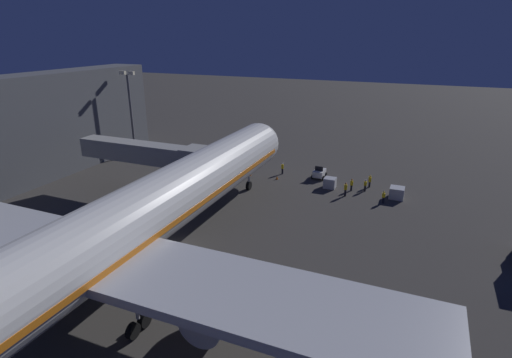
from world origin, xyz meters
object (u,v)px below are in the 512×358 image
Objects in this scene: apron_floodlight_mast at (130,107)px; traffic_cone_nose_starboard at (250,174)px; ground_crew_under_port_wing at (365,185)px; traffic_cone_nose_port at (277,178)px; baggage_container_near_belt at (330,183)px; baggage_container_mid_row at (397,193)px; ground_crew_near_nose_gear at (282,168)px; ground_crew_walking_aft at (346,189)px; baggage_tug_spare at (319,173)px; jet_bridge at (153,154)px; ground_crew_marshaller_fwd at (384,197)px; ground_crew_by_tug at (370,181)px; ground_crew_by_belt_loader at (352,184)px; airliner_at_gate at (106,240)px.

traffic_cone_nose_starboard is (-23.30, 1.83, -8.46)m from apron_floodlight_mast.
ground_crew_under_port_wing reaches higher than traffic_cone_nose_port.
baggage_container_near_belt is 9.06m from baggage_container_mid_row.
ground_crew_walking_aft is at bearing 154.06° from ground_crew_near_nose_gear.
baggage_tug_spare is at bearing -18.27° from baggage_container_mid_row.
ground_crew_near_nose_gear is at bearing 4.74° from baggage_tug_spare.
ground_crew_marshaller_fwd is at bearing -162.28° from jet_bridge.
apron_floodlight_mast is 24.86m from traffic_cone_nose_starboard.
ground_crew_marshaller_fwd is 20.35m from traffic_cone_nose_starboard.
ground_crew_near_nose_gear is 3.30× the size of traffic_cone_nose_starboard.
apron_floodlight_mast is 26.75× the size of traffic_cone_nose_port.
ground_crew_marshaller_fwd is (-15.77, 5.74, -0.09)m from ground_crew_near_nose_gear.
jet_bridge is 30.33m from ground_crew_marshaller_fwd.
apron_floodlight_mast is at bearing -3.23° from baggage_container_mid_row.
apron_floodlight_mast reaches higher than ground_crew_by_tug.
ground_crew_marshaller_fwd is at bearing 115.44° from ground_crew_by_tug.
ground_crew_walking_aft is 3.47× the size of traffic_cone_nose_port.
ground_crew_under_port_wing is (-7.22, 2.87, 0.15)m from baggage_tug_spare.
ground_crew_under_port_wing is 3.08× the size of traffic_cone_nose_starboard.
ground_crew_by_belt_loader is 11.13m from traffic_cone_nose_port.
ground_crew_by_belt_loader is at bearing -153.51° from jet_bridge.
jet_bridge is 18.55m from traffic_cone_nose_port.
ground_crew_marshaller_fwd is (-10.03, 6.21, 0.13)m from baggage_tug_spare.
baggage_tug_spare is 6.42m from ground_crew_by_belt_loader.
airliner_at_gate reaches higher than ground_crew_walking_aft.
baggage_tug_spare is 1.42× the size of ground_crew_near_nose_gear.
airliner_at_gate is 42.96m from apron_floodlight_mast.
airliner_at_gate is 37.23× the size of ground_crew_near_nose_gear.
ground_crew_by_belt_loader is 1.04× the size of ground_crew_marshaller_fwd.
airliner_at_gate is at bearing 65.99° from ground_crew_by_tug.
ground_crew_walking_aft is (-2.64, 2.29, 0.33)m from baggage_container_near_belt.
traffic_cone_nose_port is (-2.20, -32.61, -5.38)m from airliner_at_gate.
baggage_container_near_belt is 0.85× the size of ground_crew_walking_aft.
baggage_container_mid_row is at bearing 167.78° from ground_crew_under_port_wing.
jet_bridge is 35.39× the size of traffic_cone_nose_port.
ground_crew_near_nose_gear is 2.71m from traffic_cone_nose_port.
ground_crew_under_port_wing is at bearing -50.02° from ground_crew_marshaller_fwd.
airliner_at_gate is 33.12m from traffic_cone_nose_starboard.
ground_crew_near_nose_gear is (-27.62, -0.78, -7.74)m from apron_floodlight_mast.
airliner_at_gate is at bearing 117.52° from jet_bridge.
jet_bridge is 1.32× the size of apron_floodlight_mast.
baggage_container_mid_row is 1.08× the size of ground_crew_under_port_wing.
ground_crew_marshaller_fwd is 5.72m from ground_crew_by_tug.
traffic_cone_nose_starboard is (20.09, -3.13, -0.63)m from ground_crew_marshaller_fwd.
ground_crew_by_tug is (-2.13, -2.36, 0.05)m from ground_crew_by_belt_loader.
baggage_container_near_belt is 5.69m from ground_crew_by_tug.
ground_crew_under_port_wing is 12.91m from traffic_cone_nose_port.
ground_crew_near_nose_gear reaches higher than baggage_container_near_belt.
ground_crew_by_belt_loader is 0.95× the size of ground_crew_by_tug.
airliner_at_gate reaches higher than baggage_container_near_belt.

